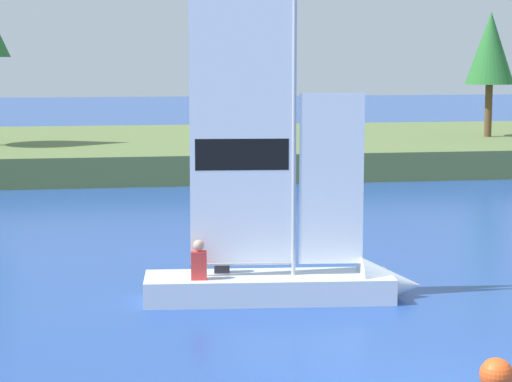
% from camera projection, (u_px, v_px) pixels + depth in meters
% --- Properties ---
extents(shore_bank, '(80.00, 15.74, 1.05)m').
position_uv_depth(shore_bank, '(203.00, 150.00, 41.57)').
color(shore_bank, '#5B703D').
rests_on(shore_bank, ground).
extents(shoreline_tree_centre, '(2.04, 2.04, 5.24)m').
position_uv_depth(shoreline_tree_centre, '(490.00, 49.00, 41.25)').
color(shoreline_tree_centre, brown).
rests_on(shoreline_tree_centre, shore_bank).
extents(sailboat, '(5.16, 1.65, 6.01)m').
position_uv_depth(sailboat, '(305.00, 272.00, 17.93)').
color(sailboat, silver).
rests_on(sailboat, ground).
extents(channel_buoy, '(0.45, 0.45, 0.45)m').
position_uv_depth(channel_buoy, '(496.00, 374.00, 13.02)').
color(channel_buoy, '#E54C19').
rests_on(channel_buoy, ground).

